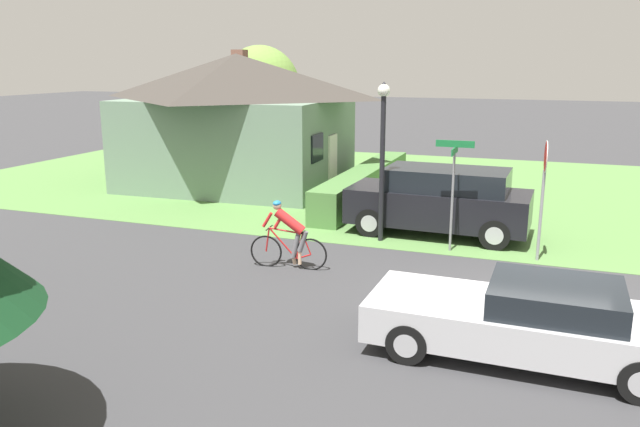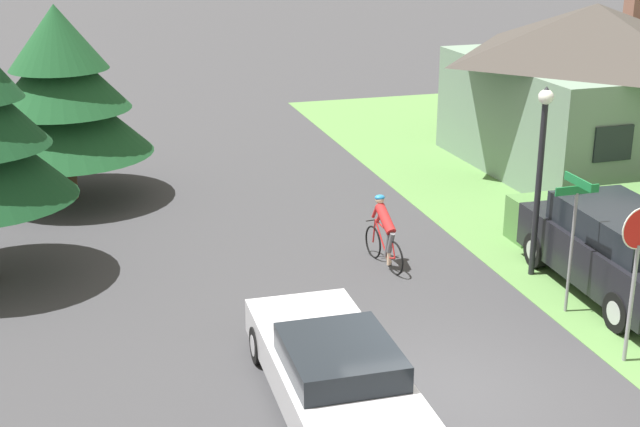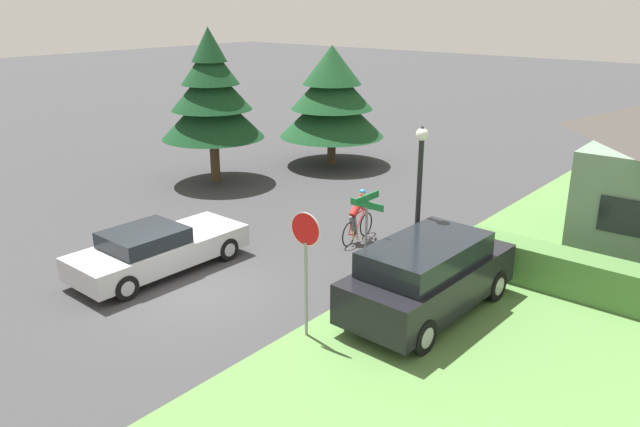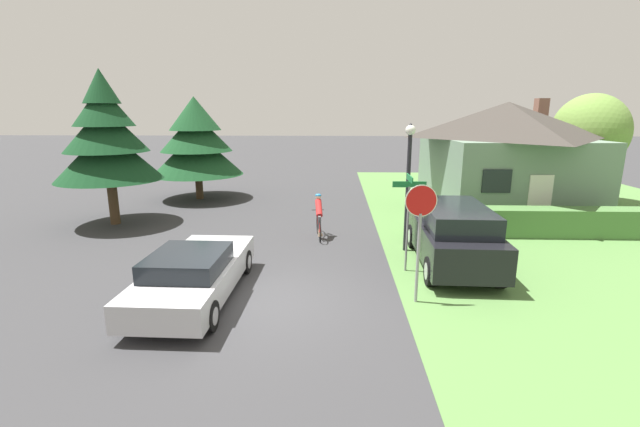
# 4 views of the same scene
# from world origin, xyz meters

# --- Properties ---
(ground_plane) EXTENTS (140.00, 140.00, 0.00)m
(ground_plane) POSITION_xyz_m (0.00, 0.00, 0.00)
(ground_plane) COLOR #38383A
(grass_verge_right) EXTENTS (16.00, 36.00, 0.01)m
(grass_verge_right) POSITION_xyz_m (11.21, 4.00, 0.01)
(grass_verge_right) COLOR #568442
(grass_verge_right) RESTS_ON ground
(cottage_house) EXTENTS (6.86, 8.03, 4.94)m
(cottage_house) POSITION_xyz_m (9.39, 10.85, 2.47)
(cottage_house) COLOR slate
(cottage_house) RESTS_ON ground
(hedge_row) EXTENTS (8.54, 0.90, 1.02)m
(hedge_row) POSITION_xyz_m (8.67, 5.79, 0.51)
(hedge_row) COLOR #4C7A3D
(hedge_row) RESTS_ON ground
(sedan_left_lane) EXTENTS (1.95, 4.75, 1.25)m
(sedan_left_lane) POSITION_xyz_m (-1.68, 0.17, 0.62)
(sedan_left_lane) COLOR #BCBCC1
(sedan_left_lane) RESTS_ON ground
(cyclist) EXTENTS (0.44, 1.76, 1.55)m
(cyclist) POSITION_xyz_m (1.07, 5.32, 0.74)
(cyclist) COLOR black
(cyclist) RESTS_ON ground
(parked_suv_right) EXTENTS (2.09, 4.73, 1.79)m
(parked_suv_right) POSITION_xyz_m (5.00, 2.66, 0.93)
(parked_suv_right) COLOR black
(parked_suv_right) RESTS_ON ground
(stop_sign) EXTENTS (0.72, 0.08, 2.78)m
(stop_sign) POSITION_xyz_m (3.54, 0.13, 1.97)
(stop_sign) COLOR gray
(stop_sign) RESTS_ON ground
(street_lamp) EXTENTS (0.31, 0.31, 4.02)m
(street_lamp) POSITION_xyz_m (3.88, 3.96, 2.56)
(street_lamp) COLOR black
(street_lamp) RESTS_ON ground
(street_name_sign) EXTENTS (0.90, 0.90, 2.69)m
(street_name_sign) POSITION_xyz_m (3.62, 2.15, 1.87)
(street_name_sign) COLOR gray
(street_name_sign) RESTS_ON ground
(conifer_tall_near) EXTENTS (3.95, 3.95, 5.91)m
(conifer_tall_near) POSITION_xyz_m (-7.09, 6.94, 3.36)
(conifer_tall_near) COLOR #4C3823
(conifer_tall_near) RESTS_ON ground
(conifer_tall_far) EXTENTS (4.49, 4.49, 5.07)m
(conifer_tall_far) POSITION_xyz_m (-5.30, 12.04, 2.88)
(conifer_tall_far) COLOR #4C3823
(conifer_tall_far) RESTS_ON ground
(deciduous_tree_right) EXTENTS (3.43, 3.43, 5.19)m
(deciduous_tree_right) POSITION_xyz_m (13.78, 12.01, 3.38)
(deciduous_tree_right) COLOR #4C3823
(deciduous_tree_right) RESTS_ON ground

